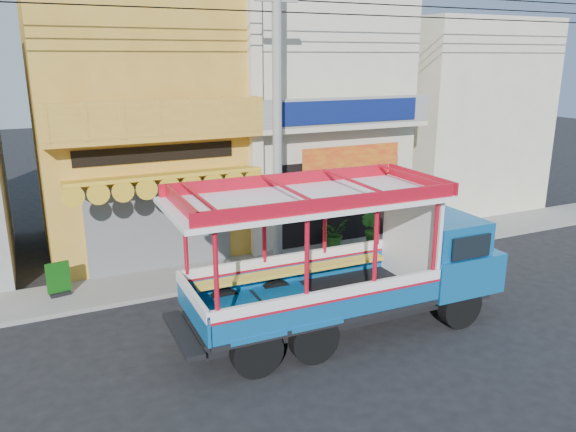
# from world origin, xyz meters

# --- Properties ---
(ground) EXTENTS (90.00, 90.00, 0.00)m
(ground) POSITION_xyz_m (0.00, 0.00, 0.00)
(ground) COLOR black
(ground) RESTS_ON ground
(sidewalk) EXTENTS (30.00, 2.00, 0.12)m
(sidewalk) POSITION_xyz_m (0.00, 4.00, 0.06)
(sidewalk) COLOR slate
(sidewalk) RESTS_ON ground
(shophouse_left) EXTENTS (6.00, 7.50, 8.24)m
(shophouse_left) POSITION_xyz_m (-4.00, 7.96, 4.11)
(shophouse_left) COLOR #BB8529
(shophouse_left) RESTS_ON ground
(shophouse_right) EXTENTS (6.00, 6.75, 8.24)m
(shophouse_right) POSITION_xyz_m (2.00, 7.96, 4.11)
(shophouse_right) COLOR beige
(shophouse_right) RESTS_ON ground
(party_pilaster) EXTENTS (0.35, 0.30, 8.00)m
(party_pilaster) POSITION_xyz_m (-1.00, 4.85, 4.00)
(party_pilaster) COLOR beige
(party_pilaster) RESTS_ON ground
(filler_building_right) EXTENTS (6.00, 6.00, 7.60)m
(filler_building_right) POSITION_xyz_m (9.00, 8.00, 3.80)
(filler_building_right) COLOR beige
(filler_building_right) RESTS_ON ground
(utility_pole) EXTENTS (28.00, 0.26, 9.00)m
(utility_pole) POSITION_xyz_m (-0.85, 3.30, 5.03)
(utility_pole) COLOR gray
(utility_pole) RESTS_ON ground
(songthaew_truck) EXTENTS (7.74, 2.72, 3.59)m
(songthaew_truck) POSITION_xyz_m (-0.54, -0.53, 1.73)
(songthaew_truck) COLOR black
(songthaew_truck) RESTS_ON ground
(green_sign) EXTENTS (0.60, 0.35, 0.92)m
(green_sign) POSITION_xyz_m (-6.93, 4.15, 0.50)
(green_sign) COLOR black
(green_sign) RESTS_ON sidewalk
(potted_plant_a) EXTENTS (1.11, 1.06, 0.96)m
(potted_plant_a) POSITION_xyz_m (1.53, 4.41, 0.60)
(potted_plant_a) COLOR #1F4E16
(potted_plant_a) RESTS_ON sidewalk
(potted_plant_b) EXTENTS (0.74, 0.77, 1.10)m
(potted_plant_b) POSITION_xyz_m (2.74, 4.10, 0.67)
(potted_plant_b) COLOR #1F4E16
(potted_plant_b) RESTS_ON sidewalk
(potted_plant_c) EXTENTS (0.82, 0.82, 1.05)m
(potted_plant_c) POSITION_xyz_m (5.59, 4.06, 0.65)
(potted_plant_c) COLOR #1F4E16
(potted_plant_c) RESTS_ON sidewalk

